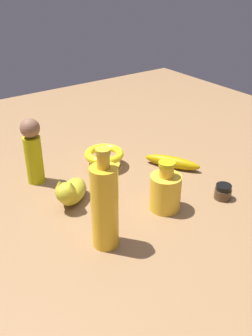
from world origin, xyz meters
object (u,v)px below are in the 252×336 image
object	(u,v)px
bottle_tall	(105,206)
nail_polish_jar	(223,192)
cat_figurine	(71,191)
person_figure_adult	(33,150)
bowl	(104,156)
bottle_short	(165,190)
banana	(172,162)

from	to	relation	value
bottle_tall	nail_polish_jar	bearing A→B (deg)	85.86
bottle_tall	cat_figurine	bearing A→B (deg)	175.21
person_figure_adult	bowl	world-z (taller)	person_figure_adult
bottle_short	bowl	size ratio (longest dim) A/B	1.12
cat_figurine	banana	xyz separation A→B (m)	(0.01, 0.36, -0.02)
cat_figurine	person_figure_adult	xyz separation A→B (m)	(-0.16, -0.03, 0.07)
bottle_tall	bowl	xyz separation A→B (m)	(-0.32, 0.20, -0.07)
cat_figurine	bowl	size ratio (longest dim) A/B	1.03
person_figure_adult	bottle_short	xyz separation A→B (m)	(0.33, 0.22, -0.05)
bowl	bottle_tall	bearing A→B (deg)	-32.23
person_figure_adult	banana	size ratio (longest dim) A/B	1.11
banana	bottle_tall	world-z (taller)	bottle_tall
cat_figurine	bottle_tall	size ratio (longest dim) A/B	0.52
person_figure_adult	nail_polish_jar	xyz separation A→B (m)	(0.39, 0.38, -0.08)
nail_polish_jar	bowl	world-z (taller)	bowl
bottle_short	bowl	distance (m)	0.29
person_figure_adult	banana	world-z (taller)	person_figure_adult
person_figure_adult	bottle_short	bearing A→B (deg)	33.69
banana	bottle_tall	distance (m)	0.43
bottle_tall	bowl	distance (m)	0.38
cat_figurine	bottle_short	size ratio (longest dim) A/B	0.92
bottle_short	nail_polish_jar	distance (m)	0.18
nail_polish_jar	bowl	size ratio (longest dim) A/B	0.38
banana	bowl	xyz separation A→B (m)	(-0.13, -0.17, 0.02)
banana	bottle_tall	bearing A→B (deg)	-93.84
cat_figurine	bottle_short	xyz separation A→B (m)	(0.17, 0.19, 0.02)
bottle_short	banana	xyz separation A→B (m)	(-0.16, 0.17, -0.04)
cat_figurine	nail_polish_jar	xyz separation A→B (m)	(0.22, 0.35, -0.02)
cat_figurine	banana	distance (m)	0.36
bottle_short	cat_figurine	bearing A→B (deg)	-131.18
banana	bottle_short	bearing A→B (deg)	-77.20
cat_figurine	banana	bearing A→B (deg)	88.78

